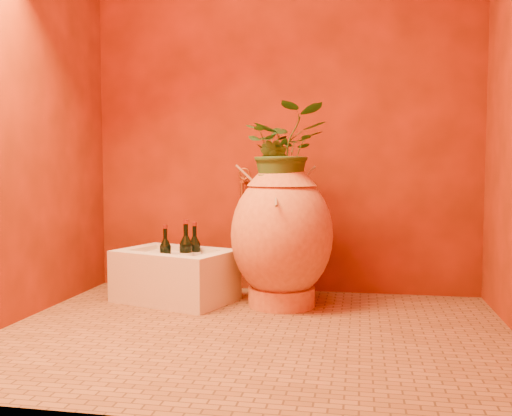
% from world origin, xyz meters
% --- Properties ---
extents(floor, '(2.50, 2.50, 0.00)m').
position_xyz_m(floor, '(0.00, 0.00, 0.00)').
color(floor, brown).
rests_on(floor, ground).
extents(wall_back, '(2.50, 0.02, 2.50)m').
position_xyz_m(wall_back, '(0.00, 1.00, 1.25)').
color(wall_back, '#561C04').
rests_on(wall_back, ground).
extents(wall_left, '(0.02, 2.00, 2.50)m').
position_xyz_m(wall_left, '(-1.25, 0.00, 1.25)').
color(wall_left, '#561C04').
rests_on(wall_left, ground).
extents(amphora, '(0.66, 0.66, 0.84)m').
position_xyz_m(amphora, '(0.06, 0.57, 0.42)').
color(amphora, orange).
rests_on(amphora, floor).
extents(stone_basin, '(0.77, 0.66, 0.31)m').
position_xyz_m(stone_basin, '(-0.59, 0.58, 0.15)').
color(stone_basin, beige).
rests_on(stone_basin, floor).
extents(wine_bottle_a, '(0.08, 0.08, 0.33)m').
position_xyz_m(wine_bottle_a, '(-0.51, 0.53, 0.29)').
color(wine_bottle_a, black).
rests_on(wine_bottle_a, stone_basin).
extents(wine_bottle_b, '(0.07, 0.07, 0.29)m').
position_xyz_m(wine_bottle_b, '(-0.64, 0.55, 0.28)').
color(wine_bottle_b, black).
rests_on(wine_bottle_b, stone_basin).
extents(wine_bottle_c, '(0.07, 0.07, 0.30)m').
position_xyz_m(wine_bottle_c, '(-0.49, 0.64, 0.28)').
color(wine_bottle_c, black).
rests_on(wine_bottle_c, stone_basin).
extents(wall_tap, '(0.08, 0.17, 0.18)m').
position_xyz_m(wall_tap, '(-0.24, 0.91, 0.72)').
color(wall_tap, '#9A6523').
rests_on(wall_tap, wall_back).
extents(plant_main, '(0.56, 0.52, 0.52)m').
position_xyz_m(plant_main, '(0.07, 0.58, 0.91)').
color(plant_main, '#294E1C').
rests_on(plant_main, amphora).
extents(plant_side, '(0.24, 0.23, 0.34)m').
position_xyz_m(plant_side, '(0.02, 0.51, 0.79)').
color(plant_side, '#294E1C').
rests_on(plant_side, amphora).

